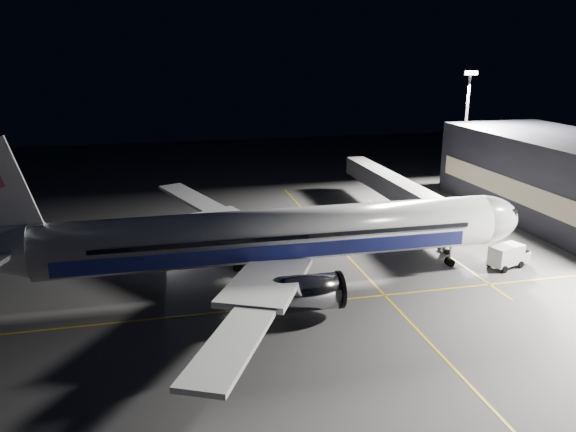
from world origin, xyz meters
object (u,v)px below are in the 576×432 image
at_px(airliner, 266,237).
at_px(service_truck, 509,255).
at_px(floodlight_mast_north, 466,121).
at_px(safety_cone_c, 247,256).
at_px(safety_cone_b, 217,257).
at_px(safety_cone_a, 304,241).
at_px(jet_bridge, 399,190).
at_px(baggage_tug, 163,250).

bearing_deg(airliner, service_truck, -3.78).
height_order(floodlight_mast_north, service_truck, floodlight_mast_north).
bearing_deg(safety_cone_c, safety_cone_b, 175.14).
bearing_deg(service_truck, floodlight_mast_north, 50.50).
xyz_separation_m(safety_cone_a, safety_cone_b, (-11.56, -3.22, -0.01)).
distance_m(jet_bridge, baggage_tug, 34.73).
relative_size(safety_cone_b, safety_cone_c, 0.99).
bearing_deg(baggage_tug, jet_bridge, -12.06).
relative_size(safety_cone_a, safety_cone_c, 1.04).
height_order(airliner, floodlight_mast_north, floodlight_mast_north).
bearing_deg(safety_cone_c, baggage_tug, 162.78).
height_order(jet_bridge, floodlight_mast_north, floodlight_mast_north).
bearing_deg(floodlight_mast_north, safety_cone_a, -148.56).
xyz_separation_m(jet_bridge, safety_cone_c, (-24.02, -10.37, -4.26)).
xyz_separation_m(floodlight_mast_north, safety_cone_b, (-45.56, -24.00, -12.05)).
bearing_deg(safety_cone_a, airliner, -122.28).
bearing_deg(service_truck, safety_cone_a, 129.70).
height_order(service_truck, safety_cone_a, service_truck).
relative_size(baggage_tug, safety_cone_b, 4.70).
bearing_deg(baggage_tug, service_truck, -42.36).
xyz_separation_m(baggage_tug, safety_cone_c, (9.71, -3.01, -0.49)).
bearing_deg(safety_cone_a, service_truck, -31.98).
bearing_deg(safety_cone_a, jet_bridge, 23.20).
xyz_separation_m(jet_bridge, safety_cone_b, (-27.56, -10.07, -4.27)).
distance_m(service_truck, safety_cone_c, 30.46).
relative_size(service_truck, safety_cone_b, 8.80).
relative_size(airliner, safety_cone_c, 96.60).
height_order(jet_bridge, service_truck, jet_bridge).
xyz_separation_m(service_truck, baggage_tug, (-38.62, 12.54, -0.62)).
bearing_deg(jet_bridge, safety_cone_a, -156.80).
bearing_deg(baggage_tug, airliner, -69.48).
relative_size(service_truck, safety_cone_a, 8.41).
relative_size(jet_bridge, safety_cone_c, 54.05).
distance_m(jet_bridge, safety_cone_c, 26.51).
xyz_separation_m(airliner, safety_cone_b, (-4.48, 7.98, -4.85)).
bearing_deg(service_truck, safety_cone_c, 143.44).
bearing_deg(service_truck, safety_cone_b, 144.83).
distance_m(airliner, safety_cone_b, 10.36).
distance_m(jet_bridge, safety_cone_a, 17.92).
distance_m(airliner, floodlight_mast_north, 52.56).
xyz_separation_m(floodlight_mast_north, service_truck, (-13.11, -33.83, -10.95)).
xyz_separation_m(service_truck, safety_cone_a, (-20.89, 13.05, -1.09)).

